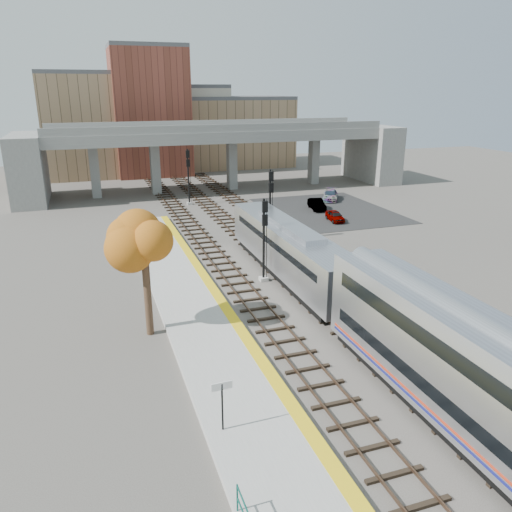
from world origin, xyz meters
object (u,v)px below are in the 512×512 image
object	(u,v)px
signal_mast_near	(264,243)
car_a	(335,216)
locomotive	(289,249)
car_b	(317,204)
car_c	(330,195)
signal_mast_mid	(270,207)
signal_mast_far	(188,178)
tree	(143,239)

from	to	relation	value
signal_mast_near	car_a	bearing A→B (deg)	46.88
locomotive	car_a	bearing A→B (deg)	51.30
car_b	car_c	bearing A→B (deg)	57.09
locomotive	signal_mast_near	xyz separation A→B (m)	(-2.10, -0.19, 0.76)
car_a	car_c	distance (m)	10.98
signal_mast_near	signal_mast_mid	size ratio (longest dim) A/B	0.93
locomotive	signal_mast_near	distance (m)	2.24
locomotive	car_a	world-z (taller)	locomotive
signal_mast_near	signal_mast_far	bearing A→B (deg)	90.00
signal_mast_near	signal_mast_mid	world-z (taller)	signal_mast_mid
locomotive	car_c	bearing A→B (deg)	56.75
locomotive	signal_mast_far	xyz separation A→B (m)	(-2.10, 27.71, 1.14)
signal_mast_far	tree	world-z (taller)	tree
signal_mast_mid	car_c	bearing A→B (deg)	46.64
signal_mast_mid	car_b	xyz separation A→B (m)	(9.86, 10.34, -2.68)
signal_mast_mid	car_a	distance (m)	10.86
car_a	signal_mast_mid	bearing A→B (deg)	-146.61
locomotive	signal_mast_mid	distance (m)	9.80
signal_mast_near	tree	size ratio (longest dim) A/B	0.80
signal_mast_near	tree	xyz separation A→B (m)	(-9.33, -5.90, 2.86)
tree	car_a	bearing A→B (deg)	41.67
locomotive	car_c	xyz separation A→B (m)	(15.89, 24.24, -1.58)
tree	signal_mast_far	bearing A→B (deg)	74.58
signal_mast_near	car_b	distance (m)	24.55
signal_mast_near	signal_mast_mid	distance (m)	10.56
locomotive	tree	distance (m)	13.45
signal_mast_mid	car_b	bearing A→B (deg)	46.37
car_c	signal_mast_far	bearing A→B (deg)	-161.29
signal_mast_near	car_b	size ratio (longest dim) A/B	1.61
locomotive	signal_mast_mid	xyz separation A→B (m)	(2.00, 9.53, 1.10)
signal_mast_far	car_a	size ratio (longest dim) A/B	2.05
signal_mast_far	tree	size ratio (longest dim) A/B	0.87
car_a	car_c	world-z (taller)	car_c
car_a	signal_mast_near	bearing A→B (deg)	-126.27
locomotive	signal_mast_far	world-z (taller)	signal_mast_far
car_a	car_b	world-z (taller)	car_b
signal_mast_far	car_c	xyz separation A→B (m)	(17.99, -3.47, -2.72)
signal_mast_far	car_c	world-z (taller)	signal_mast_far
signal_mast_near	car_a	xyz separation A→B (m)	(13.50, 14.42, -2.43)
signal_mast_near	signal_mast_far	size ratio (longest dim) A/B	0.92
signal_mast_mid	tree	world-z (taller)	tree
signal_mast_mid	signal_mast_far	size ratio (longest dim) A/B	0.99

